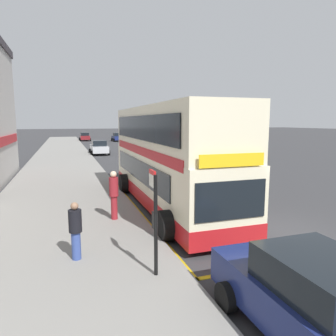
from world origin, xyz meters
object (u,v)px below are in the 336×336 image
at_px(parked_car_navy_behind, 316,302).
at_px(bus_stop_sign, 155,213).
at_px(pedestrian_further_back, 75,229).
at_px(pedestrian_waiting_near_sign, 114,193).
at_px(parked_car_silver_ahead, 99,148).
at_px(double_decker_bus, 167,160).
at_px(parked_car_maroon_far, 85,137).
at_px(parked_car_navy_kerbside, 118,137).

bearing_deg(parked_car_navy_behind, bus_stop_sign, 123.68).
bearing_deg(bus_stop_sign, pedestrian_further_back, 141.46).
xyz_separation_m(parked_car_navy_behind, pedestrian_waiting_near_sign, (-2.19, 7.54, 0.34)).
bearing_deg(bus_stop_sign, parked_car_silver_ahead, 86.47).
bearing_deg(double_decker_bus, pedestrian_waiting_near_sign, -147.10).
relative_size(parked_car_maroon_far, pedestrian_further_back, 2.71).
relative_size(parked_car_navy_kerbside, pedestrian_waiting_near_sign, 2.30).
height_order(double_decker_bus, parked_car_navy_behind, double_decker_bus).
distance_m(double_decker_bus, parked_car_maroon_far, 50.32).
bearing_deg(double_decker_bus, parked_car_navy_behind, -92.84).
xyz_separation_m(bus_stop_sign, pedestrian_further_back, (-1.76, 1.40, -0.66)).
distance_m(parked_car_maroon_far, pedestrian_further_back, 55.25).
xyz_separation_m(double_decker_bus, pedestrian_waiting_near_sign, (-2.65, -1.71, -0.93)).
bearing_deg(parked_car_navy_behind, double_decker_bus, 88.64).
distance_m(parked_car_silver_ahead, pedestrian_waiting_near_sign, 25.10).
xyz_separation_m(bus_stop_sign, pedestrian_waiting_near_sign, (-0.28, 4.51, -0.49)).
relative_size(double_decker_bus, parked_car_maroon_far, 2.68).
height_order(double_decker_bus, pedestrian_waiting_near_sign, double_decker_bus).
distance_m(parked_car_silver_ahead, pedestrian_further_back, 28.34).
relative_size(double_decker_bus, parked_car_navy_behind, 2.68).
xyz_separation_m(parked_car_navy_behind, parked_car_navy_kerbside, (5.91, 56.08, 0.00)).
bearing_deg(pedestrian_waiting_near_sign, double_decker_bus, 32.90).
relative_size(bus_stop_sign, parked_car_maroon_far, 0.59).
relative_size(bus_stop_sign, parked_car_navy_kerbside, 0.59).
distance_m(bus_stop_sign, parked_car_navy_kerbside, 53.63).
distance_m(bus_stop_sign, parked_car_maroon_far, 56.56).
bearing_deg(double_decker_bus, parked_car_navy_kerbside, 83.36).
xyz_separation_m(double_decker_bus, parked_car_silver_ahead, (-0.55, 23.30, -1.27)).
bearing_deg(pedestrian_waiting_near_sign, parked_car_silver_ahead, 85.19).
xyz_separation_m(bus_stop_sign, parked_car_silver_ahead, (1.82, 29.52, -0.83)).
xyz_separation_m(parked_car_silver_ahead, pedestrian_further_back, (-3.59, -28.12, 0.18)).
distance_m(bus_stop_sign, pedestrian_further_back, 2.35).
bearing_deg(bus_stop_sign, double_decker_bus, 69.16).
height_order(parked_car_navy_kerbside, pedestrian_further_back, pedestrian_further_back).
bearing_deg(parked_car_maroon_far, parked_car_navy_behind, -88.75).
xyz_separation_m(parked_car_navy_kerbside, pedestrian_further_back, (-9.58, -51.65, 0.18)).
relative_size(bus_stop_sign, pedestrian_further_back, 1.61).
distance_m(double_decker_bus, parked_car_navy_behind, 9.35).
height_order(bus_stop_sign, pedestrian_further_back, bus_stop_sign).
bearing_deg(parked_car_silver_ahead, bus_stop_sign, -94.14).
xyz_separation_m(bus_stop_sign, parked_car_navy_behind, (1.91, -3.03, -0.83)).
bearing_deg(pedestrian_further_back, parked_car_navy_kerbside, 79.49).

